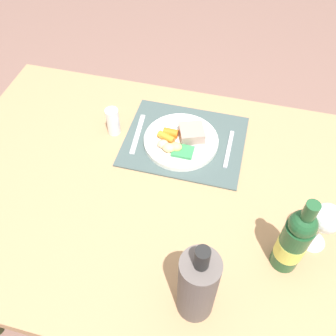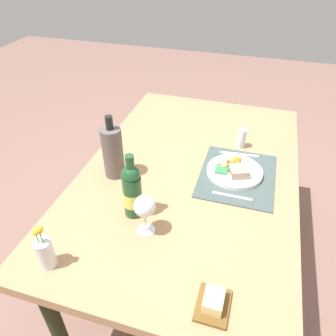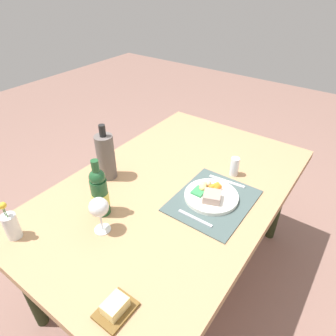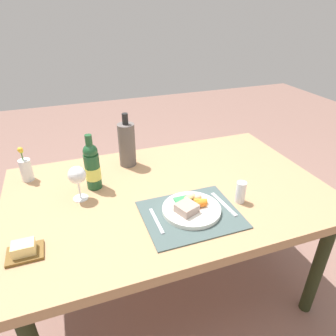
{
  "view_description": "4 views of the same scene",
  "coord_description": "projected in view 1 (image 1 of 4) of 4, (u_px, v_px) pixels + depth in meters",
  "views": [
    {
      "loc": [
        -0.14,
        0.66,
        1.67
      ],
      "look_at": [
        0.04,
        -0.04,
        0.77
      ],
      "focal_mm": 39.75,
      "sensor_mm": 36.0,
      "label": 1
    },
    {
      "loc": [
        -1.2,
        -0.26,
        1.64
      ],
      "look_at": [
        -0.04,
        0.1,
        0.73
      ],
      "focal_mm": 34.63,
      "sensor_mm": 36.0,
      "label": 2
    },
    {
      "loc": [
        -0.98,
        -0.68,
        1.65
      ],
      "look_at": [
        0.03,
        0.05,
        0.78
      ],
      "focal_mm": 31.85,
      "sensor_mm": 36.0,
      "label": 3
    },
    {
      "loc": [
        -0.43,
        -1.18,
        1.53
      ],
      "look_at": [
        0.0,
        0.02,
        0.82
      ],
      "focal_mm": 32.26,
      "sensor_mm": 36.0,
      "label": 4
    }
  ],
  "objects": [
    {
      "name": "knife",
      "position": [
        138.0,
        134.0,
        1.32
      ],
      "size": [
        0.03,
        0.19,
        0.0
      ],
      "primitive_type": "cube",
      "rotation": [
        0.0,
        0.0,
        0.09
      ],
      "color": "silver",
      "rests_on": "placemat"
    },
    {
      "name": "cooler_bottle",
      "position": [
        197.0,
        286.0,
        0.86
      ],
      "size": [
        0.09,
        0.09,
        0.3
      ],
      "color": "#5F5653",
      "rests_on": "dining_table"
    },
    {
      "name": "wine_bottle",
      "position": [
        294.0,
        241.0,
        0.94
      ],
      "size": [
        0.08,
        0.08,
        0.28
      ],
      "color": "#1F502A",
      "rests_on": "dining_table"
    },
    {
      "name": "fork",
      "position": [
        229.0,
        149.0,
        1.28
      ],
      "size": [
        0.01,
        0.17,
        0.0
      ],
      "primitive_type": "cube",
      "rotation": [
        0.0,
        0.0,
        0.0
      ],
      "color": "silver",
      "rests_on": "placemat"
    },
    {
      "name": "wine_glass",
      "position": [
        326.0,
        219.0,
        0.97
      ],
      "size": [
        0.08,
        0.08,
        0.17
      ],
      "color": "white",
      "rests_on": "dining_table"
    },
    {
      "name": "placemat",
      "position": [
        185.0,
        141.0,
        1.31
      ],
      "size": [
        0.41,
        0.34,
        0.01
      ],
      "primitive_type": "cube",
      "color": "#425352",
      "rests_on": "dining_table"
    },
    {
      "name": "dinner_plate",
      "position": [
        181.0,
        140.0,
        1.28
      ],
      "size": [
        0.26,
        0.26,
        0.06
      ],
      "color": "white",
      "rests_on": "placemat"
    },
    {
      "name": "dining_table",
      "position": [
        176.0,
        205.0,
        1.22
      ],
      "size": [
        1.56,
        0.99,
        0.71
      ],
      "color": "tan",
      "rests_on": "ground_plane"
    },
    {
      "name": "salt_shaker",
      "position": [
        113.0,
        121.0,
        1.3
      ],
      "size": [
        0.05,
        0.05,
        0.1
      ],
      "primitive_type": "cylinder",
      "color": "white",
      "rests_on": "dining_table"
    },
    {
      "name": "ground_plane",
      "position": [
        173.0,
        280.0,
        1.72
      ],
      "size": [
        8.0,
        8.0,
        0.0
      ],
      "primitive_type": "plane",
      "color": "#836055"
    }
  ]
}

